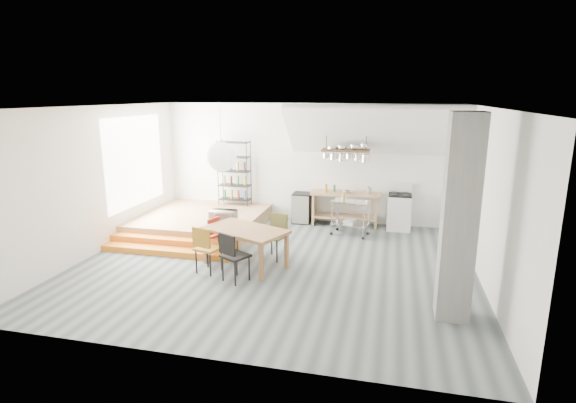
% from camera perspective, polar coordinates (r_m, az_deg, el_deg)
% --- Properties ---
extents(floor, '(8.00, 8.00, 0.00)m').
position_cam_1_polar(floor, '(9.39, -1.73, -7.98)').
color(floor, '#4A5355').
rests_on(floor, ground).
extents(wall_back, '(8.00, 0.04, 3.20)m').
position_cam_1_polar(wall_back, '(12.29, 2.45, 4.89)').
color(wall_back, silver).
rests_on(wall_back, ground).
extents(wall_left, '(0.04, 7.00, 3.20)m').
position_cam_1_polar(wall_left, '(10.68, -23.03, 2.51)').
color(wall_left, silver).
rests_on(wall_left, ground).
extents(wall_right, '(0.04, 7.00, 3.20)m').
position_cam_1_polar(wall_right, '(8.80, 24.22, 0.24)').
color(wall_right, silver).
rests_on(wall_right, ground).
extents(ceiling, '(8.00, 7.00, 0.02)m').
position_cam_1_polar(ceiling, '(8.74, -1.88, 11.94)').
color(ceiling, white).
rests_on(ceiling, wall_back).
extents(slope_ceiling, '(4.40, 1.44, 1.32)m').
position_cam_1_polar(slope_ceiling, '(11.38, 10.96, 8.79)').
color(slope_ceiling, white).
rests_on(slope_ceiling, wall_back).
extents(window_pane, '(0.02, 2.50, 2.20)m').
position_cam_1_polar(window_pane, '(11.86, -18.81, 4.85)').
color(window_pane, white).
rests_on(window_pane, wall_left).
extents(platform, '(3.00, 3.00, 0.40)m').
position_cam_1_polar(platform, '(11.93, -10.90, -2.50)').
color(platform, '#956F4A').
rests_on(platform, ground).
extents(step_lower, '(3.00, 0.35, 0.13)m').
position_cam_1_polar(step_lower, '(10.31, -15.29, -6.08)').
color(step_lower, orange).
rests_on(step_lower, ground).
extents(step_upper, '(3.00, 0.35, 0.27)m').
position_cam_1_polar(step_upper, '(10.58, -14.41, -5.15)').
color(step_upper, orange).
rests_on(step_upper, ground).
extents(concrete_column, '(0.50, 0.50, 3.20)m').
position_cam_1_polar(concrete_column, '(7.25, 20.92, -2.10)').
color(concrete_column, slate).
rests_on(concrete_column, ground).
extents(kitchen_counter, '(1.80, 0.60, 0.91)m').
position_cam_1_polar(kitchen_counter, '(11.98, 7.26, -0.18)').
color(kitchen_counter, '#956F4A').
rests_on(kitchen_counter, ground).
extents(stove, '(0.60, 0.60, 1.18)m').
position_cam_1_polar(stove, '(11.96, 13.92, -1.21)').
color(stove, white).
rests_on(stove, ground).
extents(pot_rack, '(1.20, 0.50, 1.43)m').
position_cam_1_polar(pot_rack, '(11.51, 7.48, 6.09)').
color(pot_rack, '#3D2618').
rests_on(pot_rack, ceiling).
extents(wire_shelving, '(0.88, 0.38, 1.80)m').
position_cam_1_polar(wire_shelving, '(12.58, -6.82, 3.75)').
color(wire_shelving, black).
rests_on(wire_shelving, platform).
extents(microwave_shelf, '(0.60, 0.40, 0.16)m').
position_cam_1_polar(microwave_shelf, '(10.31, -8.21, -2.93)').
color(microwave_shelf, '#956F4A').
rests_on(microwave_shelf, platform).
extents(paper_lantern, '(0.60, 0.60, 0.60)m').
position_cam_1_polar(paper_lantern, '(9.21, -8.45, 5.63)').
color(paper_lantern, white).
rests_on(paper_lantern, ceiling).
extents(dining_table, '(1.90, 1.52, 0.79)m').
position_cam_1_polar(dining_table, '(9.13, -5.46, -3.97)').
color(dining_table, brown).
rests_on(dining_table, ground).
extents(chair_mustard, '(0.54, 0.54, 0.95)m').
position_cam_1_polar(chair_mustard, '(8.90, -10.42, -5.54)').
color(chair_mustard, '#B47A1E').
rests_on(chair_mustard, ground).
extents(chair_black, '(0.60, 0.60, 0.96)m').
position_cam_1_polar(chair_black, '(8.42, -7.10, -6.50)').
color(chair_black, black).
rests_on(chair_black, ground).
extents(chair_olive, '(0.55, 0.55, 0.96)m').
position_cam_1_polar(chair_olive, '(9.59, -1.52, -3.88)').
color(chair_olive, brown).
rests_on(chair_olive, ground).
extents(chair_red, '(0.49, 0.49, 0.86)m').
position_cam_1_polar(chair_red, '(9.88, -9.83, -3.93)').
color(chair_red, red).
rests_on(chair_red, ground).
extents(rolling_cart, '(0.97, 0.68, 0.88)m').
position_cam_1_polar(rolling_cart, '(11.22, 7.92, -1.46)').
color(rolling_cart, silver).
rests_on(rolling_cart, ground).
extents(mini_fridge, '(0.48, 0.48, 0.82)m').
position_cam_1_polar(mini_fridge, '(12.25, 1.80, -0.80)').
color(mini_fridge, black).
rests_on(mini_fridge, ground).
extents(microwave, '(0.57, 0.38, 0.31)m').
position_cam_1_polar(microwave, '(10.26, -8.25, -1.99)').
color(microwave, beige).
rests_on(microwave, microwave_shelf).
extents(bowl, '(0.28, 0.28, 0.06)m').
position_cam_1_polar(bowl, '(11.86, 7.59, 1.22)').
color(bowl, silver).
rests_on(bowl, kitchen_counter).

